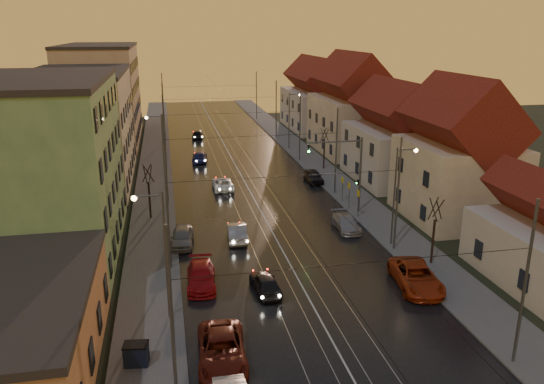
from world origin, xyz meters
TOP-DOWN VIEW (x-y plane):
  - ground at (0.00, 0.00)m, footprint 160.00×160.00m
  - road at (0.00, 40.00)m, footprint 16.00×120.00m
  - sidewalk_left at (-10.00, 40.00)m, footprint 4.00×120.00m
  - sidewalk_right at (10.00, 40.00)m, footprint 4.00×120.00m
  - tram_rail_0 at (-2.20, 40.00)m, footprint 0.06×120.00m
  - tram_rail_1 at (-0.77, 40.00)m, footprint 0.06×120.00m
  - tram_rail_2 at (0.77, 40.00)m, footprint 0.06×120.00m
  - tram_rail_3 at (2.20, 40.00)m, footprint 0.06×120.00m
  - apartment_left_1 at (-17.50, 14.00)m, footprint 10.00×18.00m
  - apartment_left_2 at (-17.50, 34.00)m, footprint 10.00×20.00m
  - apartment_left_3 at (-17.50, 58.00)m, footprint 10.00×24.00m
  - house_right_1 at (17.00, 15.00)m, footprint 8.67×10.20m
  - house_right_2 at (17.00, 28.00)m, footprint 9.18×12.24m
  - house_right_3 at (17.00, 43.00)m, footprint 9.18×14.28m
  - house_right_4 at (17.00, 61.00)m, footprint 9.18×16.32m
  - catenary_pole_l_0 at (-8.60, -6.00)m, footprint 0.16×0.16m
  - catenary_pole_r_0 at (8.60, -6.00)m, footprint 0.16×0.16m
  - catenary_pole_l_1 at (-8.60, 9.00)m, footprint 0.16×0.16m
  - catenary_pole_r_1 at (8.60, 9.00)m, footprint 0.16×0.16m
  - catenary_pole_l_2 at (-8.60, 24.00)m, footprint 0.16×0.16m
  - catenary_pole_r_2 at (8.60, 24.00)m, footprint 0.16×0.16m
  - catenary_pole_l_3 at (-8.60, 39.00)m, footprint 0.16×0.16m
  - catenary_pole_r_3 at (8.60, 39.00)m, footprint 0.16×0.16m
  - catenary_pole_l_4 at (-8.60, 54.00)m, footprint 0.16×0.16m
  - catenary_pole_r_4 at (8.60, 54.00)m, footprint 0.16×0.16m
  - catenary_pole_l_5 at (-8.60, 72.00)m, footprint 0.16×0.16m
  - catenary_pole_r_5 at (8.60, 72.00)m, footprint 0.16×0.16m
  - street_lamp_0 at (-9.10, 2.00)m, footprint 1.75×0.32m
  - street_lamp_1 at (9.10, 10.00)m, footprint 1.75×0.32m
  - street_lamp_2 at (-9.10, 30.00)m, footprint 1.75×0.32m
  - street_lamp_3 at (9.10, 46.00)m, footprint 1.75×0.32m
  - traffic_light_mast at (7.99, 18.00)m, footprint 5.30×0.32m
  - bare_tree_0 at (-10.20, 20.00)m, footprint 1.09×1.09m
  - bare_tree_1 at (10.20, 6.00)m, footprint 1.09×1.09m
  - bare_tree_2 at (10.40, 34.00)m, footprint 1.09×1.09m
  - driving_car_0 at (-2.57, 4.16)m, footprint 1.82×3.96m
  - driving_car_1 at (-3.17, 13.47)m, footprint 1.79×4.34m
  - driving_car_2 at (-2.73, 28.02)m, footprint 2.10×4.52m
  - driving_car_3 at (-4.32, 40.90)m, footprint 2.26×4.66m
  - driving_car_4 at (-3.59, 56.16)m, footprint 2.06×4.17m
  - parked_left_1 at (-6.20, -2.93)m, footprint 2.79×5.50m
  - parked_left_2 at (-6.63, 5.97)m, footprint 2.17×4.79m
  - parked_left_3 at (-7.60, 13.30)m, footprint 2.12×4.36m
  - parked_right_0 at (7.45, 2.89)m, footprint 3.30×5.90m
  - parked_right_1 at (6.37, 13.98)m, footprint 1.90×4.39m
  - parked_right_2 at (7.60, 28.76)m, footprint 1.65×4.09m
  - dumpster at (-10.53, -2.41)m, footprint 1.30×0.96m

SIDE VIEW (x-z plane):
  - ground at x=0.00m, z-range 0.00..0.00m
  - road at x=0.00m, z-range 0.00..0.04m
  - tram_rail_0 at x=-2.20m, z-range 0.04..0.07m
  - tram_rail_1 at x=-0.77m, z-range 0.04..0.07m
  - tram_rail_2 at x=0.77m, z-range 0.04..0.07m
  - tram_rail_3 at x=2.20m, z-range 0.04..0.07m
  - sidewalk_left at x=-10.00m, z-range 0.00..0.15m
  - sidewalk_right at x=10.00m, z-range 0.00..0.15m
  - driving_car_2 at x=-2.73m, z-range 0.00..1.25m
  - parked_right_1 at x=6.37m, z-range 0.00..1.26m
  - driving_car_3 at x=-4.32m, z-range 0.00..1.31m
  - driving_car_0 at x=-2.57m, z-range 0.00..1.31m
  - parked_left_2 at x=-6.63m, z-range 0.00..1.36m
  - driving_car_4 at x=-3.59m, z-range 0.00..1.37m
  - parked_right_2 at x=7.60m, z-range 0.00..1.39m
  - driving_car_1 at x=-3.17m, z-range 0.00..1.40m
  - dumpster at x=-10.53m, z-range 0.15..1.25m
  - parked_left_3 at x=-7.60m, z-range 0.00..1.43m
  - parked_left_1 at x=-6.20m, z-range 0.00..1.49m
  - parked_right_0 at x=7.45m, z-range 0.00..1.56m
  - bare_tree_0 at x=-10.20m, z-range -0.07..5.04m
  - bare_tree_1 at x=10.20m, z-range -0.07..5.04m
  - bare_tree_2 at x=10.40m, z-range -0.07..5.04m
  - catenary_pole_l_0 at x=-8.60m, z-range 0.00..9.00m
  - catenary_pole_r_0 at x=8.60m, z-range 0.00..9.00m
  - catenary_pole_l_1 at x=-8.60m, z-range 0.00..9.00m
  - catenary_pole_r_1 at x=8.60m, z-range 0.00..9.00m
  - catenary_pole_l_2 at x=-8.60m, z-range 0.00..9.00m
  - catenary_pole_r_2 at x=8.60m, z-range 0.00..9.00m
  - catenary_pole_l_3 at x=-8.60m, z-range 0.00..9.00m
  - catenary_pole_r_3 at x=8.60m, z-range 0.00..9.00m
  - catenary_pole_l_4 at x=-8.60m, z-range 0.00..9.00m
  - catenary_pole_r_4 at x=8.60m, z-range 0.00..9.00m
  - catenary_pole_l_5 at x=-8.60m, z-range 0.00..9.00m
  - catenary_pole_r_5 at x=8.60m, z-range 0.00..9.00m
  - traffic_light_mast at x=7.99m, z-range 1.00..8.20m
  - house_right_2 at x=17.00m, z-range 0.04..9.24m
  - street_lamp_0 at x=-9.10m, z-range 0.89..8.89m
  - street_lamp_1 at x=9.10m, z-range 0.89..8.89m
  - street_lamp_2 at x=-9.10m, z-range 0.89..8.89m
  - street_lamp_3 at x=9.10m, z-range 0.89..8.89m
  - house_right_4 at x=17.00m, z-range 0.05..10.05m
  - house_right_1 at x=17.00m, z-range 0.05..10.85m
  - house_right_3 at x=17.00m, z-range 0.05..11.55m
  - apartment_left_2 at x=-17.50m, z-range 0.00..12.00m
  - apartment_left_1 at x=-17.50m, z-range 0.00..13.00m
  - apartment_left_3 at x=-17.50m, z-range 0.00..14.00m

